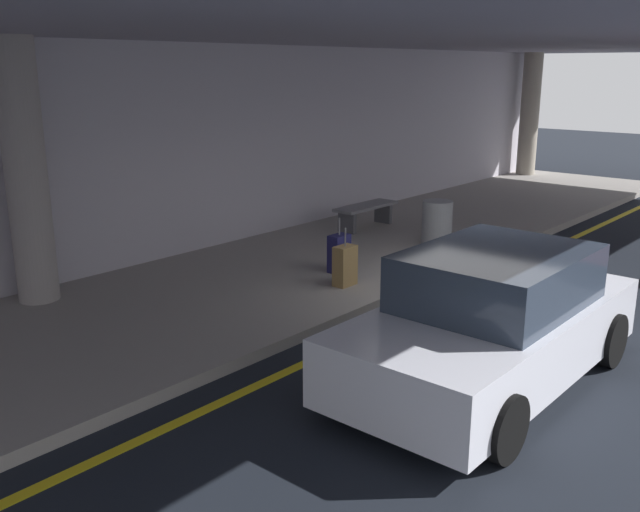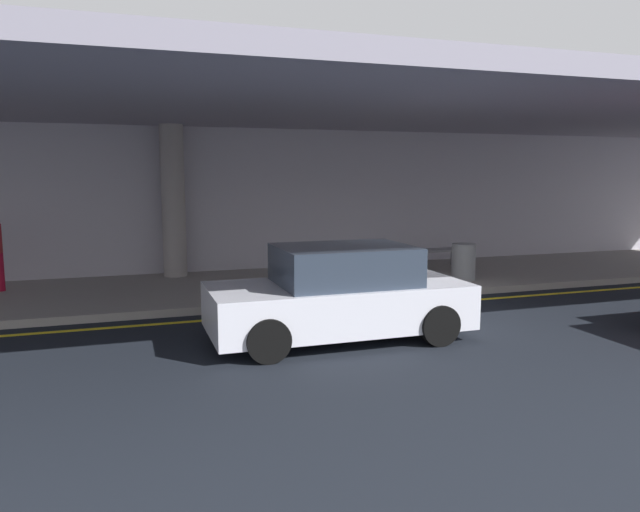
{
  "view_description": "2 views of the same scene",
  "coord_description": "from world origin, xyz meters",
  "px_view_note": "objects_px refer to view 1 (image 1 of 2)",
  "views": [
    {
      "loc": [
        -8.57,
        -4.57,
        3.4
      ],
      "look_at": [
        -1.39,
        1.63,
        0.81
      ],
      "focal_mm": 39.11,
      "sensor_mm": 36.0,
      "label": 1
    },
    {
      "loc": [
        -5.18,
        -10.05,
        2.62
      ],
      "look_at": [
        -1.28,
        1.67,
        0.92
      ],
      "focal_mm": 33.37,
      "sensor_mm": 36.0,
      "label": 2
    }
  ],
  "objects_px": {
    "suitcase_upright_primary": "(339,253)",
    "suitcase_upright_secondary": "(345,266)",
    "support_column_left_mid": "(530,115)",
    "trash_bin_steel": "(437,224)",
    "car_white": "(492,321)",
    "bench_metal": "(366,211)",
    "support_column_far_left": "(26,174)"
  },
  "relations": [
    {
      "from": "suitcase_upright_primary",
      "to": "suitcase_upright_secondary",
      "type": "distance_m",
      "value": 0.73
    },
    {
      "from": "support_column_left_mid",
      "to": "trash_bin_steel",
      "type": "xyz_separation_m",
      "value": [
        -9.58,
        -2.68,
        -1.4
      ]
    },
    {
      "from": "car_white",
      "to": "bench_metal",
      "type": "bearing_deg",
      "value": -130.06
    },
    {
      "from": "support_column_far_left",
      "to": "support_column_left_mid",
      "type": "height_order",
      "value": "same"
    },
    {
      "from": "suitcase_upright_secondary",
      "to": "trash_bin_steel",
      "type": "relative_size",
      "value": 1.06
    },
    {
      "from": "support_column_far_left",
      "to": "trash_bin_steel",
      "type": "xyz_separation_m",
      "value": [
        6.42,
        -2.68,
        -1.4
      ]
    },
    {
      "from": "support_column_far_left",
      "to": "suitcase_upright_secondary",
      "type": "bearing_deg",
      "value": -40.55
    },
    {
      "from": "suitcase_upright_secondary",
      "to": "trash_bin_steel",
      "type": "bearing_deg",
      "value": 4.62
    },
    {
      "from": "suitcase_upright_primary",
      "to": "suitcase_upright_secondary",
      "type": "height_order",
      "value": "same"
    },
    {
      "from": "support_column_left_mid",
      "to": "bench_metal",
      "type": "height_order",
      "value": "support_column_left_mid"
    },
    {
      "from": "support_column_left_mid",
      "to": "suitcase_upright_secondary",
      "type": "height_order",
      "value": "support_column_left_mid"
    },
    {
      "from": "support_column_far_left",
      "to": "bench_metal",
      "type": "height_order",
      "value": "support_column_far_left"
    },
    {
      "from": "car_white",
      "to": "suitcase_upright_primary",
      "type": "height_order",
      "value": "car_white"
    },
    {
      "from": "suitcase_upright_primary",
      "to": "bench_metal",
      "type": "xyz_separation_m",
      "value": [
        2.87,
        1.63,
        0.04
      ]
    },
    {
      "from": "suitcase_upright_primary",
      "to": "bench_metal",
      "type": "distance_m",
      "value": 3.3
    },
    {
      "from": "support_column_far_left",
      "to": "suitcase_upright_primary",
      "type": "relative_size",
      "value": 4.06
    },
    {
      "from": "bench_metal",
      "to": "car_white",
      "type": "bearing_deg",
      "value": -131.75
    },
    {
      "from": "suitcase_upright_primary",
      "to": "bench_metal",
      "type": "bearing_deg",
      "value": 7.8
    },
    {
      "from": "car_white",
      "to": "bench_metal",
      "type": "relative_size",
      "value": 2.56
    },
    {
      "from": "bench_metal",
      "to": "suitcase_upright_primary",
      "type": "bearing_deg",
      "value": -150.38
    },
    {
      "from": "car_white",
      "to": "trash_bin_steel",
      "type": "xyz_separation_m",
      "value": [
        4.37,
        3.37,
        -0.14
      ]
    },
    {
      "from": "trash_bin_steel",
      "to": "support_column_far_left",
      "type": "bearing_deg",
      "value": 157.34
    },
    {
      "from": "support_column_far_left",
      "to": "bench_metal",
      "type": "bearing_deg",
      "value": -6.33
    },
    {
      "from": "support_column_left_mid",
      "to": "support_column_far_left",
      "type": "bearing_deg",
      "value": 180.0
    },
    {
      "from": "support_column_left_mid",
      "to": "car_white",
      "type": "relative_size",
      "value": 0.89
    },
    {
      "from": "support_column_far_left",
      "to": "bench_metal",
      "type": "relative_size",
      "value": 2.28
    },
    {
      "from": "support_column_far_left",
      "to": "car_white",
      "type": "distance_m",
      "value": 6.51
    },
    {
      "from": "car_white",
      "to": "support_column_left_mid",
      "type": "bearing_deg",
      "value": -154.87
    },
    {
      "from": "car_white",
      "to": "suitcase_upright_secondary",
      "type": "xyz_separation_m",
      "value": [
        1.35,
        3.14,
        -0.25
      ]
    },
    {
      "from": "bench_metal",
      "to": "trash_bin_steel",
      "type": "xyz_separation_m",
      "value": [
        -0.36,
        -1.93,
        0.07
      ]
    },
    {
      "from": "support_column_far_left",
      "to": "car_white",
      "type": "xyz_separation_m",
      "value": [
        2.05,
        -6.05,
        -1.26
      ]
    },
    {
      "from": "suitcase_upright_primary",
      "to": "bench_metal",
      "type": "relative_size",
      "value": 0.56
    }
  ]
}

